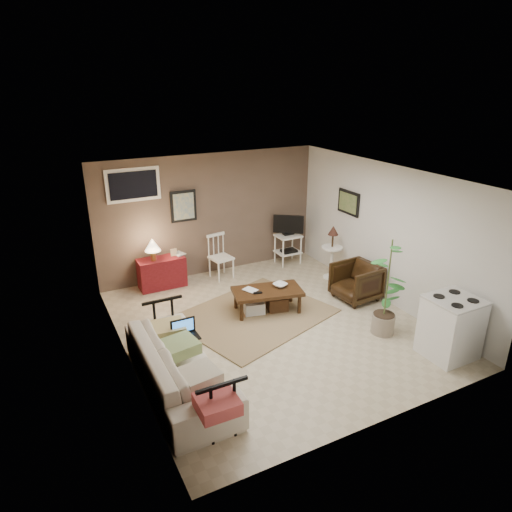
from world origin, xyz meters
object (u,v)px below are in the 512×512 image
spindle_chair (221,258)px  armchair (356,280)px  coffee_table (267,299)px  potted_plant (388,284)px  sofa (179,359)px  side_table (332,246)px  tv_stand (288,238)px  stove (451,327)px  red_console (161,270)px

spindle_chair → armchair: 2.66m
coffee_table → armchair: armchair is taller
armchair → potted_plant: (-0.37, -1.13, 0.47)m
sofa → side_table: side_table is taller
tv_stand → stove: size_ratio=1.17×
side_table → stove: size_ratio=1.20×
spindle_chair → armchair: spindle_chair is taller
armchair → potted_plant: potted_plant is taller
tv_stand → armchair: 2.03m
sofa → red_console: 3.13m
potted_plant → stove: 1.05m
spindle_chair → side_table: bearing=-28.2°
armchair → coffee_table: bearing=-103.7°
sofa → armchair: bearing=-74.6°
stove → red_console: bearing=126.1°
sofa → stove: stove is taller
side_table → armchair: 1.02m
coffee_table → armchair: 1.68m
red_console → potted_plant: (2.58, -3.20, 0.49)m
sofa → spindle_chair: bearing=-31.7°
tv_stand → coffee_table: bearing=-130.1°
sofa → armchair: (3.60, 0.99, -0.07)m
coffee_table → red_console: bearing=126.1°
spindle_chair → side_table: side_table is taller
side_table → potted_plant: potted_plant is taller
red_console → stove: (2.98, -4.09, 0.10)m
side_table → stove: (-0.12, -2.98, -0.22)m
sofa → red_console: size_ratio=2.22×
coffee_table → red_console: red_console is taller
coffee_table → stove: (1.69, -2.31, 0.21)m
tv_stand → stove: 4.04m
side_table → potted_plant: bearing=-104.0°
coffee_table → side_table: (1.80, 0.67, 0.43)m
spindle_chair → stove: 4.39m
sofa → spindle_chair: (1.84, 2.98, -0.03)m
sofa → potted_plant: potted_plant is taller
spindle_chair → tv_stand: (1.56, 0.02, 0.15)m
sofa → stove: (3.64, -1.03, 0.01)m
sofa → red_console: bearing=-12.1°
tv_stand → potted_plant: (-0.16, -3.14, 0.27)m
tv_stand → armchair: tv_stand is taller
coffee_table → side_table: bearing=20.3°
coffee_table → spindle_chair: (-0.12, 1.69, 0.17)m
spindle_chair → stove: (1.80, -4.01, 0.04)m
tv_stand → side_table: size_ratio=0.98×
sofa → tv_stand: (3.40, 3.00, 0.13)m
armchair → sofa: bearing=-78.3°
tv_stand → side_table: (0.36, -1.05, 0.11)m
sofa → tv_stand: size_ratio=2.10×
spindle_chair → tv_stand: bearing=0.7°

